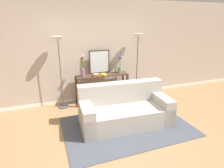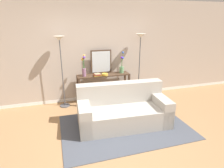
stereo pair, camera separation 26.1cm
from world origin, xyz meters
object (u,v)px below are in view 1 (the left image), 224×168
Objects in this scene: floor_lamp_left at (59,53)px; vase_short_flowers at (120,66)px; wall_mirror at (99,62)px; vase_tall_flowers at (82,68)px; book_row_under_console at (87,101)px; floor_lamp_right at (138,48)px; book_stack at (96,75)px; console_table at (102,83)px; fruit_bowl at (104,75)px; couch at (124,110)px.

vase_short_flowers is (1.62, 0.04, -0.46)m from floor_lamp_left.
wall_mirror is 1.13× the size of vase_tall_flowers.
book_row_under_console is (-0.97, -0.02, -0.92)m from vase_short_flowers.
book_row_under_console is at bearing 1.86° from floor_lamp_left.
vase_tall_flowers is at bearing -161.17° from wall_mirror.
book_row_under_console is at bearing 179.19° from floor_lamp_right.
floor_lamp_left is 1.09m from book_stack.
console_table reaches higher than book_row_under_console.
wall_mirror reaches higher than fruit_bowl.
couch is at bearing -86.48° from fruit_bowl.
floor_lamp_left is 5.84× the size of book_row_under_console.
book_stack reaches higher than book_row_under_console.
wall_mirror is (-0.11, 1.48, 0.80)m from couch.
floor_lamp_right is 2.04m from book_row_under_console.
couch is at bearing -48.22° from floor_lamp_left.
vase_tall_flowers is 1.82× the size of book_row_under_console.
vase_tall_flowers is at bearing -177.28° from console_table.
couch is 1.35m from console_table.
vase_short_flowers is at bearing 175.49° from floor_lamp_right.
console_table is at bearing -0.00° from book_row_under_console.
vase_short_flowers is at bearing -13.03° from wall_mirror.
floor_lamp_left is 11.03× the size of fruit_bowl.
floor_lamp_right is 9.35× the size of book_stack.
fruit_bowl is (0.01, -0.11, 0.27)m from console_table.
floor_lamp_right is 1.14m from wall_mirror.
book_stack is 0.63× the size of book_row_under_console.
floor_lamp_left reaches higher than fruit_bowl.
floor_lamp_left is 1.26m from fruit_bowl.
floor_lamp_left is 2.85× the size of wall_mirror.
vase_tall_flowers is at bearing -0.43° from floor_lamp_left.
vase_tall_flowers is 3.44× the size of fruit_bowl.
floor_lamp_right reaches higher than book_row_under_console.
vase_short_flowers reaches higher than book_row_under_console.
floor_lamp_left is (-1.17, 1.31, 1.13)m from couch.
console_table is at bearing -81.63° from wall_mirror.
couch is 3.08× the size of wall_mirror.
couch is 1.57m from vase_short_flowers.
wall_mirror is 0.42m from book_stack.
floor_lamp_right reaches higher than vase_tall_flowers.
floor_lamp_right is 5.90× the size of book_row_under_console.
book_row_under_console is (0.65, 0.02, -1.38)m from floor_lamp_left.
vase_short_flowers is 1.90× the size of book_row_under_console.
couch reaches higher than book_stack.
vase_short_flowers is (0.56, -0.13, -0.13)m from wall_mirror.
floor_lamp_right is 1.64m from vase_tall_flowers.
console_table is 2.51× the size of vase_tall_flowers.
book_stack is at bearing -12.72° from vase_tall_flowers.
vase_short_flowers is 3.59× the size of fruit_bowl.
console_table is at bearing -177.91° from vase_short_flowers.
console_table is 1.39m from floor_lamp_right.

